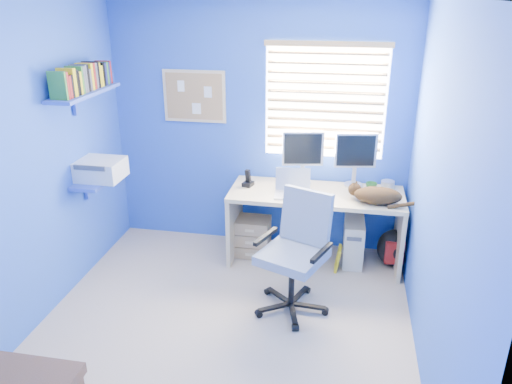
% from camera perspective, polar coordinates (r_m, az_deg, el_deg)
% --- Properties ---
extents(floor, '(3.00, 3.20, 0.00)m').
position_cam_1_polar(floor, '(4.18, -3.79, -15.42)').
color(floor, '#BEA891').
rests_on(floor, ground).
extents(wall_back, '(3.00, 0.01, 2.50)m').
position_cam_1_polar(wall_back, '(5.04, 0.30, 7.31)').
color(wall_back, blue).
rests_on(wall_back, ground).
extents(wall_front, '(3.00, 0.01, 2.50)m').
position_cam_1_polar(wall_front, '(2.23, -14.98, -14.24)').
color(wall_front, blue).
rests_on(wall_front, ground).
extents(wall_left, '(0.01, 3.20, 2.50)m').
position_cam_1_polar(wall_left, '(4.18, -24.62, 2.06)').
color(wall_left, blue).
rests_on(wall_left, ground).
extents(wall_right, '(0.01, 3.20, 2.50)m').
position_cam_1_polar(wall_right, '(3.51, 20.16, -0.94)').
color(wall_right, blue).
rests_on(wall_right, ground).
extents(desk, '(1.66, 0.65, 0.74)m').
position_cam_1_polar(desk, '(4.96, 6.73, -3.99)').
color(desk, beige).
rests_on(desk, floor).
extents(laptop, '(0.35, 0.29, 0.22)m').
position_cam_1_polar(laptop, '(4.67, 4.19, 0.83)').
color(laptop, silver).
rests_on(laptop, desk).
extents(monitor_left, '(0.41, 0.19, 0.54)m').
position_cam_1_polar(monitor_left, '(4.92, 5.37, 3.91)').
color(monitor_left, silver).
rests_on(monitor_left, desk).
extents(monitor_right, '(0.42, 0.19, 0.54)m').
position_cam_1_polar(monitor_right, '(4.94, 11.27, 3.63)').
color(monitor_right, silver).
rests_on(monitor_right, desk).
extents(phone, '(0.12, 0.13, 0.17)m').
position_cam_1_polar(phone, '(4.90, -0.92, 1.63)').
color(phone, black).
rests_on(phone, desk).
extents(mug, '(0.10, 0.09, 0.10)m').
position_cam_1_polar(mug, '(4.87, 13.02, 0.47)').
color(mug, '#2B7228').
rests_on(mug, desk).
extents(cd_spindle, '(0.13, 0.13, 0.07)m').
position_cam_1_polar(cd_spindle, '(5.04, 14.82, 0.85)').
color(cd_spindle, silver).
rests_on(cd_spindle, desk).
extents(cat, '(0.48, 0.37, 0.15)m').
position_cam_1_polar(cat, '(4.63, 13.77, -0.39)').
color(cat, black).
rests_on(cat, desk).
extents(tower_pc, '(0.20, 0.44, 0.45)m').
position_cam_1_polar(tower_pc, '(5.07, 11.06, -5.48)').
color(tower_pc, beige).
rests_on(tower_pc, floor).
extents(drawer_boxes, '(0.35, 0.28, 0.41)m').
position_cam_1_polar(drawer_boxes, '(5.11, -0.42, -5.09)').
color(drawer_boxes, tan).
rests_on(drawer_boxes, floor).
extents(yellow_book, '(0.03, 0.17, 0.24)m').
position_cam_1_polar(yellow_book, '(4.95, 9.32, -7.51)').
color(yellow_book, yellow).
rests_on(yellow_book, floor).
extents(backpack, '(0.37, 0.30, 0.39)m').
position_cam_1_polar(backpack, '(5.10, 15.48, -6.17)').
color(backpack, black).
rests_on(backpack, floor).
extents(office_chair, '(0.77, 0.77, 1.02)m').
position_cam_1_polar(office_chair, '(4.24, 4.47, -8.63)').
color(office_chair, black).
rests_on(office_chair, floor).
extents(window_blinds, '(1.15, 0.05, 1.10)m').
position_cam_1_polar(window_blinds, '(4.87, 7.91, 10.20)').
color(window_blinds, white).
rests_on(window_blinds, ground).
extents(corkboard, '(0.64, 0.02, 0.52)m').
position_cam_1_polar(corkboard, '(5.11, -7.06, 10.79)').
color(corkboard, beige).
rests_on(corkboard, ground).
extents(wall_shelves, '(0.42, 0.90, 1.05)m').
position_cam_1_polar(wall_shelves, '(4.66, -18.40, 7.26)').
color(wall_shelves, blue).
rests_on(wall_shelves, ground).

